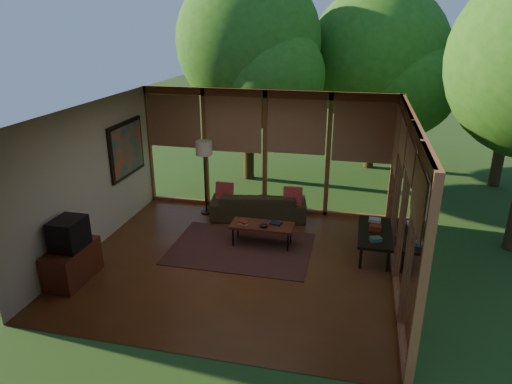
% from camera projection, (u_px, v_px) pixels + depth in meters
% --- Properties ---
extents(floor, '(5.50, 5.50, 0.00)m').
position_uv_depth(floor, '(236.00, 262.00, 8.18)').
color(floor, brown).
rests_on(floor, ground).
extents(ceiling, '(5.50, 5.50, 0.00)m').
position_uv_depth(ceiling, '(233.00, 112.00, 7.23)').
color(ceiling, white).
rests_on(ceiling, ground).
extents(wall_left, '(0.04, 5.00, 2.70)m').
position_uv_depth(wall_left, '(89.00, 179.00, 8.28)').
color(wall_left, beige).
rests_on(wall_left, ground).
extents(wall_front, '(5.50, 0.04, 2.70)m').
position_uv_depth(wall_front, '(179.00, 263.00, 5.43)').
color(wall_front, beige).
rests_on(wall_front, ground).
extents(window_wall_back, '(5.50, 0.12, 2.70)m').
position_uv_depth(window_wall_back, '(265.00, 152.00, 9.99)').
color(window_wall_back, brown).
rests_on(window_wall_back, ground).
extents(window_wall_right, '(0.12, 5.00, 2.70)m').
position_uv_depth(window_wall_right, '(404.00, 205.00, 7.13)').
color(window_wall_right, brown).
rests_on(window_wall_right, ground).
extents(tree_nw, '(3.62, 3.62, 5.37)m').
position_uv_depth(tree_nw, '(248.00, 42.00, 11.34)').
color(tree_nw, '#3C2C15').
rests_on(tree_nw, ground).
extents(tree_ne, '(3.83, 3.83, 5.03)m').
position_uv_depth(tree_ne, '(378.00, 57.00, 12.46)').
color(tree_ne, '#3C2C15').
rests_on(tree_ne, ground).
extents(rug, '(2.63, 1.86, 0.01)m').
position_uv_depth(rug, '(241.00, 248.00, 8.65)').
color(rug, brown).
rests_on(rug, floor).
extents(sofa, '(2.15, 1.13, 0.60)m').
position_uv_depth(sofa, '(259.00, 205.00, 9.91)').
color(sofa, '#38301C').
rests_on(sofa, floor).
extents(pillow_left, '(0.38, 0.20, 0.40)m').
position_uv_depth(pillow_left, '(225.00, 191.00, 9.92)').
color(pillow_left, maroon).
rests_on(pillow_left, sofa).
extents(pillow_right, '(0.39, 0.21, 0.41)m').
position_uv_depth(pillow_right, '(293.00, 197.00, 9.61)').
color(pillow_right, maroon).
rests_on(pillow_right, sofa).
extents(ct_book_lower, '(0.21, 0.17, 0.03)m').
position_uv_depth(ct_book_lower, '(244.00, 223.00, 8.68)').
color(ct_book_lower, '#B8B1A7').
rests_on(ct_book_lower, coffee_table).
extents(ct_book_upper, '(0.22, 0.20, 0.03)m').
position_uv_depth(ct_book_upper, '(244.00, 222.00, 8.66)').
color(ct_book_upper, maroon).
rests_on(ct_book_upper, coffee_table).
extents(ct_book_side, '(0.24, 0.19, 0.03)m').
position_uv_depth(ct_book_side, '(276.00, 223.00, 8.67)').
color(ct_book_side, black).
rests_on(ct_book_side, coffee_table).
extents(ct_bowl, '(0.16, 0.16, 0.07)m').
position_uv_depth(ct_bowl, '(264.00, 225.00, 8.54)').
color(ct_bowl, black).
rests_on(ct_bowl, coffee_table).
extents(media_cabinet, '(0.50, 1.00, 0.60)m').
position_uv_depth(media_cabinet, '(73.00, 264.00, 7.52)').
color(media_cabinet, '#5C2719').
rests_on(media_cabinet, floor).
extents(television, '(0.45, 0.55, 0.50)m').
position_uv_depth(television, '(69.00, 234.00, 7.32)').
color(television, black).
rests_on(television, media_cabinet).
extents(console_book_a, '(0.23, 0.20, 0.07)m').
position_uv_depth(console_book_a, '(376.00, 239.00, 7.93)').
color(console_book_a, '#376058').
rests_on(console_book_a, side_console).
extents(console_book_b, '(0.23, 0.18, 0.10)m').
position_uv_depth(console_book_b, '(375.00, 228.00, 8.33)').
color(console_book_b, maroon).
rests_on(console_book_b, side_console).
extents(console_book_c, '(0.23, 0.18, 0.06)m').
position_uv_depth(console_book_c, '(375.00, 220.00, 8.70)').
color(console_book_c, '#B8B1A7').
rests_on(console_book_c, side_console).
extents(floor_lamp, '(0.36, 0.36, 1.65)m').
position_uv_depth(floor_lamp, '(204.00, 152.00, 9.78)').
color(floor_lamp, black).
rests_on(floor_lamp, floor).
extents(coffee_table, '(1.20, 0.50, 0.43)m').
position_uv_depth(coffee_table, '(262.00, 226.00, 8.67)').
color(coffee_table, '#5C2719').
rests_on(coffee_table, floor).
extents(side_console, '(0.60, 1.40, 0.46)m').
position_uv_depth(side_console, '(375.00, 234.00, 8.32)').
color(side_console, black).
rests_on(side_console, floor).
extents(wall_painting, '(0.06, 1.35, 1.15)m').
position_uv_depth(wall_painting, '(127.00, 149.00, 9.48)').
color(wall_painting, black).
rests_on(wall_painting, wall_left).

